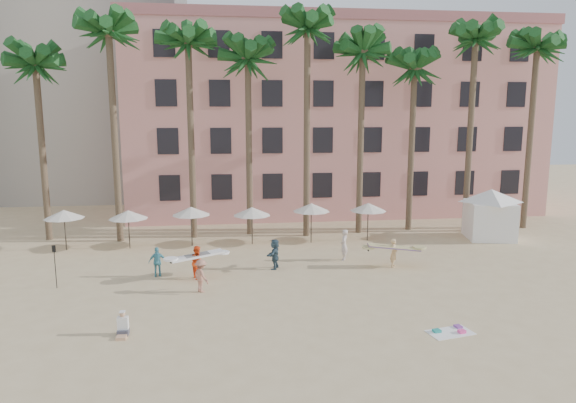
{
  "coord_description": "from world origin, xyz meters",
  "views": [
    {
      "loc": [
        -2.7,
        -21.1,
        8.73
      ],
      "look_at": [
        0.63,
        6.0,
        4.0
      ],
      "focal_mm": 32.0,
      "sensor_mm": 36.0,
      "label": 1
    }
  ],
  "objects_px": {
    "cabana": "(490,209)",
    "carrier_yellow": "(394,251)",
    "pink_hotel": "(330,121)",
    "carrier_white": "(197,261)"
  },
  "relations": [
    {
      "from": "pink_hotel",
      "to": "carrier_white",
      "type": "height_order",
      "value": "pink_hotel"
    },
    {
      "from": "cabana",
      "to": "carrier_yellow",
      "type": "height_order",
      "value": "cabana"
    },
    {
      "from": "pink_hotel",
      "to": "cabana",
      "type": "bearing_deg",
      "value": -58.17
    },
    {
      "from": "cabana",
      "to": "carrier_yellow",
      "type": "distance_m",
      "value": 10.62
    },
    {
      "from": "carrier_yellow",
      "to": "carrier_white",
      "type": "bearing_deg",
      "value": -176.47
    },
    {
      "from": "carrier_yellow",
      "to": "carrier_white",
      "type": "distance_m",
      "value": 11.08
    },
    {
      "from": "cabana",
      "to": "carrier_yellow",
      "type": "xyz_separation_m",
      "value": [
        -8.85,
        -5.76,
        -1.12
      ]
    },
    {
      "from": "pink_hotel",
      "to": "carrier_yellow",
      "type": "xyz_separation_m",
      "value": [
        -0.22,
        -19.65,
        -7.06
      ]
    },
    {
      "from": "carrier_white",
      "to": "carrier_yellow",
      "type": "bearing_deg",
      "value": 3.53
    },
    {
      "from": "carrier_yellow",
      "to": "pink_hotel",
      "type": "bearing_deg",
      "value": 89.35
    }
  ]
}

